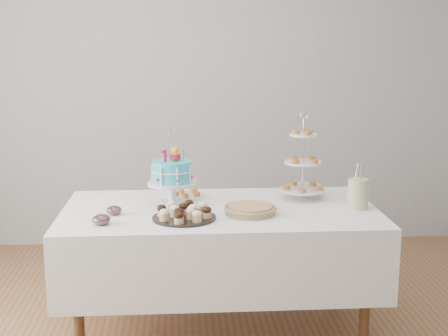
{
  "coord_description": "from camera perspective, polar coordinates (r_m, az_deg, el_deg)",
  "views": [
    {
      "loc": [
        -0.22,
        -3.38,
        1.78
      ],
      "look_at": [
        0.03,
        0.3,
        1.02
      ],
      "focal_mm": 50.0,
      "sensor_mm": 36.0,
      "label": 1
    }
  ],
  "objects": [
    {
      "name": "walls",
      "position": [
        3.42,
        -0.08,
        4.38
      ],
      "size": [
        5.04,
        4.04,
        2.7
      ],
      "color": "#9FA2A4",
      "rests_on": "floor"
    },
    {
      "name": "table",
      "position": [
        3.89,
        -0.37,
        -6.92
      ],
      "size": [
        1.92,
        1.02,
        0.77
      ],
      "color": "white",
      "rests_on": "floor"
    },
    {
      "name": "utensil_pitcher",
      "position": [
        3.88,
        12.16,
        -2.21
      ],
      "size": [
        0.13,
        0.13,
        0.28
      ],
      "rotation": [
        0.0,
        0.0,
        -0.4
      ],
      "color": "beige",
      "rests_on": "table"
    },
    {
      "name": "cupcake_tray",
      "position": [
        3.6,
        -3.67,
        -4.03
      ],
      "size": [
        0.37,
        0.37,
        0.08
      ],
      "color": "black",
      "rests_on": "table"
    },
    {
      "name": "pie",
      "position": [
        3.7,
        2.42,
        -3.79
      ],
      "size": [
        0.31,
        0.31,
        0.05
      ],
      "color": "tan",
      "rests_on": "table"
    },
    {
      "name": "birthday_cake",
      "position": [
        3.9,
        -4.75,
        -1.5
      ],
      "size": [
        0.31,
        0.31,
        0.47
      ],
      "rotation": [
        0.0,
        0.0,
        0.27
      ],
      "color": "white",
      "rests_on": "table"
    },
    {
      "name": "plate_stack",
      "position": [
        4.2,
        7.69,
        -1.93
      ],
      "size": [
        0.17,
        0.17,
        0.07
      ],
      "color": "white",
      "rests_on": "table"
    },
    {
      "name": "jam_bowl_b",
      "position": [
        3.74,
        -10.02,
        -3.84
      ],
      "size": [
        0.09,
        0.09,
        0.05
      ],
      "color": "silver",
      "rests_on": "table"
    },
    {
      "name": "jam_bowl_a",
      "position": [
        3.55,
        -11.15,
        -4.66
      ],
      "size": [
        0.1,
        0.1,
        0.06
      ],
      "color": "silver",
      "rests_on": "table"
    },
    {
      "name": "pastry_plate",
      "position": [
        4.1,
        -3.46,
        -2.42
      ],
      "size": [
        0.26,
        0.26,
        0.04
      ],
      "color": "white",
      "rests_on": "table"
    },
    {
      "name": "tiered_stand",
      "position": [
        4.03,
        7.24,
        0.47
      ],
      "size": [
        0.29,
        0.29,
        0.57
      ],
      "color": "silver",
      "rests_on": "table"
    }
  ]
}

